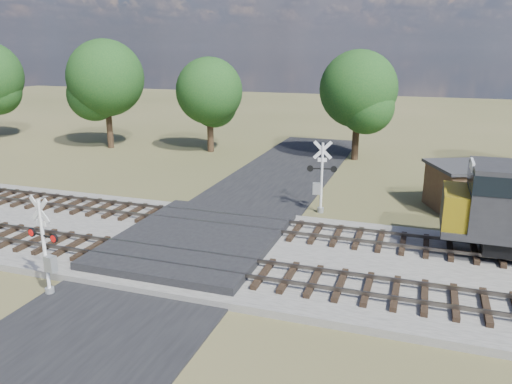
% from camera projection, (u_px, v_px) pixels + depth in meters
% --- Properties ---
extents(ground, '(160.00, 160.00, 0.00)m').
position_uv_depth(ground, '(194.00, 251.00, 22.67)').
color(ground, '#444826').
rests_on(ground, ground).
extents(ballast_bed, '(140.00, 10.00, 0.30)m').
position_uv_depth(ballast_bed, '(425.00, 274.00, 20.00)').
color(ballast_bed, gray).
rests_on(ballast_bed, ground).
extents(road, '(7.00, 60.00, 0.08)m').
position_uv_depth(road, '(194.00, 250.00, 22.66)').
color(road, black).
rests_on(road, ground).
extents(crossing_panel, '(7.00, 9.00, 0.62)m').
position_uv_depth(crossing_panel, '(198.00, 241.00, 23.04)').
color(crossing_panel, '#262628').
rests_on(crossing_panel, ground).
extents(track_near, '(140.00, 2.60, 0.33)m').
position_uv_depth(track_near, '(243.00, 270.00, 19.77)').
color(track_near, black).
rests_on(track_near, ballast_bed).
extents(track_far, '(140.00, 2.60, 0.33)m').
position_uv_depth(track_far, '(278.00, 228.00, 24.32)').
color(track_far, black).
rests_on(track_far, ballast_bed).
extents(crossing_signal_near, '(1.53, 0.41, 3.83)m').
position_uv_depth(crossing_signal_near, '(47.00, 256.00, 18.19)').
color(crossing_signal_near, silver).
rests_on(crossing_signal_near, ground).
extents(crossing_signal_far, '(1.63, 0.44, 4.08)m').
position_uv_depth(crossing_signal_far, '(320.00, 183.00, 27.47)').
color(crossing_signal_far, silver).
rests_on(crossing_signal_far, ground).
extents(equipment_shed, '(5.07, 5.07, 2.63)m').
position_uv_depth(equipment_shed, '(466.00, 187.00, 28.00)').
color(equipment_shed, '#4D3121').
rests_on(equipment_shed, ground).
extents(treeline, '(82.94, 8.85, 11.49)m').
position_uv_depth(treeline, '(416.00, 85.00, 36.77)').
color(treeline, black).
rests_on(treeline, ground).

